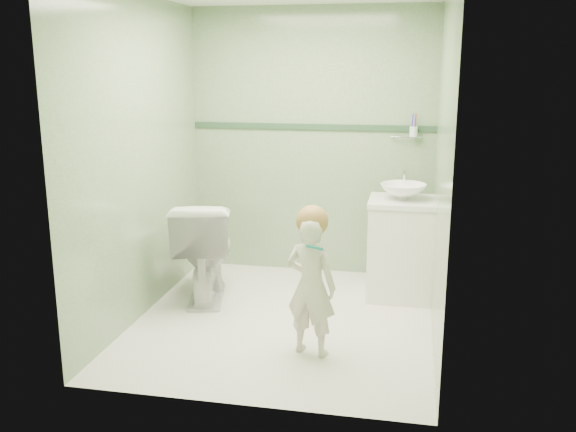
# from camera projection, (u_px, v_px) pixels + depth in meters

# --- Properties ---
(ground) EXTENTS (2.50, 2.50, 0.00)m
(ground) POSITION_uv_depth(u_px,v_px,m) (284.00, 320.00, 4.77)
(ground) COLOR white
(ground) RESTS_ON ground
(room_shell) EXTENTS (2.50, 2.54, 2.40)m
(room_shell) POSITION_uv_depth(u_px,v_px,m) (284.00, 164.00, 4.49)
(room_shell) COLOR gray
(room_shell) RESTS_ON ground
(trim_stripe) EXTENTS (2.20, 0.02, 0.05)m
(trim_stripe) POSITION_uv_depth(u_px,v_px,m) (312.00, 127.00, 5.64)
(trim_stripe) COLOR #2A4930
(trim_stripe) RESTS_ON room_shell
(vanity) EXTENTS (0.52, 0.50, 0.80)m
(vanity) POSITION_uv_depth(u_px,v_px,m) (401.00, 250.00, 5.19)
(vanity) COLOR white
(vanity) RESTS_ON ground
(counter) EXTENTS (0.54, 0.52, 0.04)m
(counter) POSITION_uv_depth(u_px,v_px,m) (403.00, 202.00, 5.09)
(counter) COLOR white
(counter) RESTS_ON vanity
(basin) EXTENTS (0.37, 0.37, 0.13)m
(basin) POSITION_uv_depth(u_px,v_px,m) (403.00, 191.00, 5.07)
(basin) COLOR white
(basin) RESTS_ON counter
(faucet) EXTENTS (0.03, 0.13, 0.18)m
(faucet) POSITION_uv_depth(u_px,v_px,m) (404.00, 178.00, 5.23)
(faucet) COLOR silver
(faucet) RESTS_ON counter
(cup_holder) EXTENTS (0.26, 0.07, 0.21)m
(cup_holder) POSITION_uv_depth(u_px,v_px,m) (413.00, 131.00, 5.42)
(cup_holder) COLOR silver
(cup_holder) RESTS_ON room_shell
(toilet) EXTENTS (0.64, 0.90, 0.84)m
(toilet) POSITION_uv_depth(u_px,v_px,m) (204.00, 249.00, 5.15)
(toilet) COLOR white
(toilet) RESTS_ON ground
(toddler) EXTENTS (0.39, 0.31, 0.94)m
(toddler) POSITION_uv_depth(u_px,v_px,m) (311.00, 286.00, 4.13)
(toddler) COLOR beige
(toddler) RESTS_ON ground
(hair_cap) EXTENTS (0.21, 0.21, 0.21)m
(hair_cap) POSITION_uv_depth(u_px,v_px,m) (312.00, 221.00, 4.05)
(hair_cap) COLOR #A1713B
(hair_cap) RESTS_ON toddler
(teal_toothbrush) EXTENTS (0.11, 0.14, 0.08)m
(teal_toothbrush) POSITION_uv_depth(u_px,v_px,m) (314.00, 246.00, 3.91)
(teal_toothbrush) COLOR #0F7D7A
(teal_toothbrush) RESTS_ON toddler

